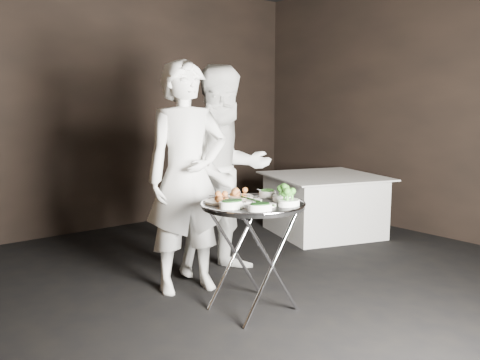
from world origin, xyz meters
TOP-DOWN VIEW (x-y plane):
  - floor at (0.00, 0.00)m, footprint 6.00×7.00m
  - wall_back at (0.00, 3.52)m, footprint 6.00×0.05m
  - tray_stand at (-0.03, 0.46)m, footprint 0.53×0.45m
  - serving_tray at (-0.03, 0.46)m, footprint 0.75×0.75m
  - potato_plate_a at (-0.22, 0.63)m, footprint 0.20×0.20m
  - potato_plate_b at (0.03, 0.68)m, footprint 0.20×0.20m
  - greens_bowl at (0.21, 0.58)m, footprint 0.13×0.13m
  - asparagus_plate_a at (-0.03, 0.48)m, footprint 0.19×0.12m
  - asparagus_plate_b at (-0.06, 0.30)m, footprint 0.20×0.12m
  - spinach_bowl_a at (-0.26, 0.42)m, footprint 0.20×0.14m
  - spinach_bowl_b at (-0.17, 0.23)m, footprint 0.20×0.17m
  - broccoli_bowl_a at (0.20, 0.40)m, footprint 0.19×0.15m
  - broccoli_bowl_b at (0.10, 0.23)m, footprint 0.17×0.12m
  - serving_utensils at (-0.01, 0.53)m, footprint 0.57×0.41m
  - waiter_left at (-0.16, 1.12)m, footprint 0.76×0.60m
  - waiter_right at (0.34, 1.26)m, footprint 0.99×0.82m
  - dining_table at (2.06, 1.64)m, footprint 1.21×1.21m

SIDE VIEW (x-z plane):
  - floor at x=0.00m, z-range -0.05..0.00m
  - dining_table at x=2.06m, z-range 0.00..0.69m
  - tray_stand at x=-0.03m, z-range 0.05..0.83m
  - serving_tray at x=-0.03m, z-range 0.77..0.81m
  - asparagus_plate_a at x=-0.03m, z-range 0.80..0.84m
  - asparagus_plate_b at x=-0.06m, z-range 0.80..0.84m
  - potato_plate_b at x=0.03m, z-range 0.80..0.87m
  - potato_plate_a at x=-0.22m, z-range 0.80..0.87m
  - spinach_bowl_b at x=-0.17m, z-range 0.80..0.87m
  - broccoli_bowl_b at x=0.10m, z-range 0.80..0.87m
  - broccoli_bowl_a at x=0.20m, z-range 0.80..0.87m
  - greens_bowl at x=0.21m, z-range 0.80..0.87m
  - spinach_bowl_a at x=-0.26m, z-range 0.80..0.87m
  - serving_utensils at x=-0.01m, z-range 0.84..0.85m
  - waiter_right at x=0.34m, z-range 0.00..1.83m
  - waiter_left at x=-0.16m, z-range 0.00..1.84m
  - wall_back at x=0.00m, z-range 0.00..3.00m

